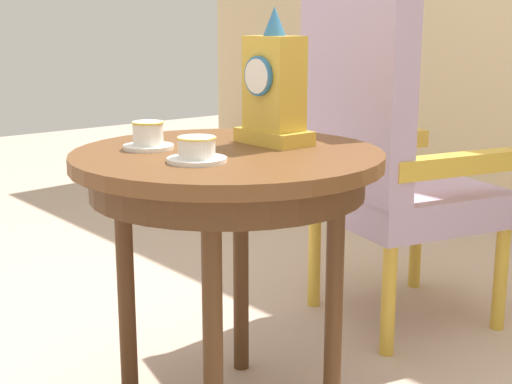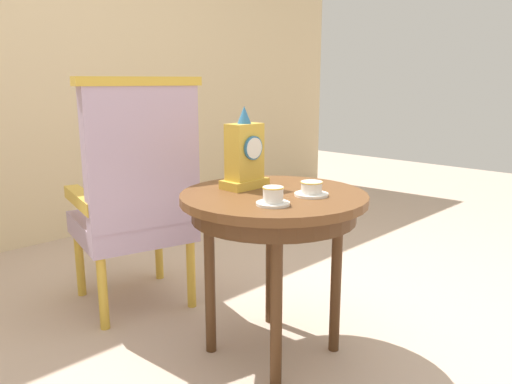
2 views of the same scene
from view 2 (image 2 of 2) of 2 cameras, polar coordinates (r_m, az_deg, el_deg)
ground_plane at (r=2.27m, az=4.94°, el=-17.17°), size 10.00×10.00×0.00m
wall_back at (r=3.82m, az=-22.82°, el=15.81°), size 6.00×0.10×2.80m
side_table at (r=2.01m, az=2.01°, el=-2.29°), size 0.75×0.75×0.69m
teacup_left at (r=1.79m, az=1.96°, el=-0.55°), size 0.12×0.12×0.07m
teacup_right at (r=1.95m, az=6.33°, el=0.31°), size 0.13×0.13×0.06m
mantel_clock at (r=2.06m, az=-1.29°, el=4.16°), size 0.19×0.11×0.34m
armchair at (r=2.47m, az=-13.44°, el=-0.16°), size 0.65×0.64×1.14m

